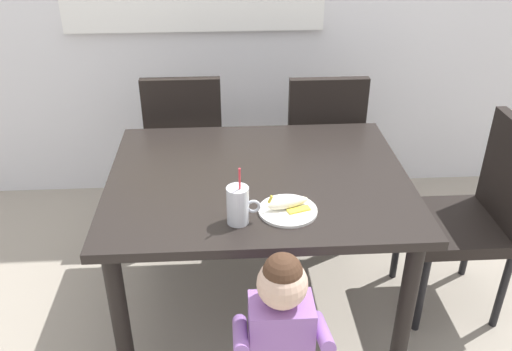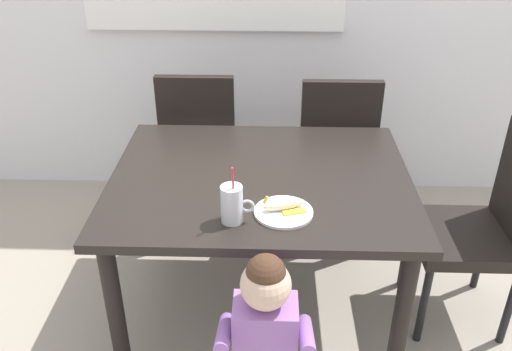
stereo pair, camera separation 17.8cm
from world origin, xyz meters
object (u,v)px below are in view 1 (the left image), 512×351
at_px(dining_chair_right, 321,141).
at_px(dining_chair_far, 477,209).
at_px(peeled_banana, 289,203).
at_px(toddler_standing, 281,329).
at_px(dining_chair_left, 186,141).
at_px(snack_plate, 288,211).
at_px(milk_cup, 238,207).
at_px(dining_table, 258,194).

height_order(dining_chair_right, dining_chair_far, same).
bearing_deg(peeled_banana, toddler_standing, -99.10).
distance_m(dining_chair_left, peeled_banana, 1.17).
relative_size(toddler_standing, peeled_banana, 4.78).
xyz_separation_m(dining_chair_left, snack_plate, (0.46, -1.06, 0.20)).
bearing_deg(dining_chair_left, snack_plate, 113.53).
xyz_separation_m(milk_cup, peeled_banana, (0.20, 0.07, -0.04)).
bearing_deg(dining_chair_right, dining_chair_far, 128.68).
bearing_deg(dining_table, snack_plate, -71.89).
bearing_deg(dining_table, dining_chair_far, -1.33).
xyz_separation_m(dining_chair_far, peeled_banana, (-0.91, -0.26, 0.23)).
height_order(dining_table, snack_plate, snack_plate).
height_order(dining_chair_far, snack_plate, dining_chair_far).
distance_m(dining_chair_far, toddler_standing, 1.18).
height_order(snack_plate, peeled_banana, peeled_banana).
height_order(dining_chair_left, dining_chair_far, same).
relative_size(dining_chair_right, milk_cup, 3.84).
relative_size(dining_table, milk_cup, 5.22).
xyz_separation_m(dining_chair_left, dining_chair_far, (1.38, -0.79, 0.00)).
relative_size(dining_table, snack_plate, 5.67).
distance_m(dining_chair_far, milk_cup, 1.18).
xyz_separation_m(dining_chair_right, toddler_standing, (-0.38, -1.42, -0.02)).
bearing_deg(peeled_banana, dining_chair_far, 15.79).
xyz_separation_m(snack_plate, peeled_banana, (0.00, 0.01, 0.03)).
height_order(dining_chair_right, snack_plate, dining_chair_right).
distance_m(dining_chair_right, milk_cup, 1.22).
height_order(dining_chair_far, toddler_standing, dining_chair_far).
bearing_deg(milk_cup, toddler_standing, -69.14).
distance_m(dining_chair_right, snack_plate, 1.08).
xyz_separation_m(dining_chair_left, dining_chair_right, (0.78, -0.05, 0.00)).
relative_size(dining_table, dining_chair_right, 1.36).
distance_m(dining_table, dining_chair_far, 1.01).
bearing_deg(dining_chair_far, dining_chair_right, -141.32).
xyz_separation_m(toddler_standing, peeled_banana, (0.07, 0.42, 0.24)).
bearing_deg(snack_plate, dining_table, 108.11).
distance_m(snack_plate, peeled_banana, 0.03).
height_order(dining_table, milk_cup, milk_cup).
bearing_deg(toddler_standing, dining_table, 92.76).
bearing_deg(dining_chair_far, milk_cup, -73.49).
xyz_separation_m(dining_chair_left, peeled_banana, (0.47, -1.05, 0.23)).
height_order(dining_chair_left, milk_cup, milk_cup).
bearing_deg(dining_table, peeled_banana, -70.34).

